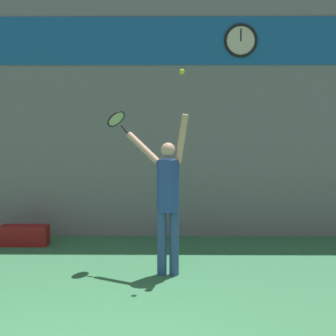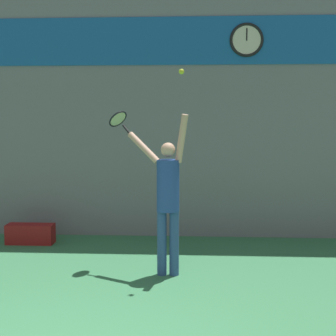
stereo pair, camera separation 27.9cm
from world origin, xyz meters
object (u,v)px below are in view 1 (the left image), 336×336
scoreboard_clock (241,41)px  tennis_racket (117,120)px  tennis_player (167,195)px  tennis_ball (182,72)px  equipment_bag (24,235)px

scoreboard_clock → tennis_racket: scoreboard_clock is taller
scoreboard_clock → tennis_player: bearing=-120.9°
scoreboard_clock → tennis_ball: bearing=-115.6°
tennis_racket → tennis_ball: 1.26m
scoreboard_clock → tennis_racket: (-1.99, -1.64, -1.38)m
tennis_player → tennis_racket: size_ratio=5.65×
tennis_player → tennis_ball: size_ratio=31.27×
tennis_player → tennis_ball: 1.65m
tennis_racket → equipment_bag: bearing=149.2°
tennis_player → scoreboard_clock: bearing=59.1°
tennis_ball → equipment_bag: 4.02m
tennis_player → equipment_bag: size_ratio=2.74×
tennis_racket → scoreboard_clock: bearing=39.5°
tennis_ball → tennis_racket: bearing=147.2°
tennis_player → tennis_racket: 1.33m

